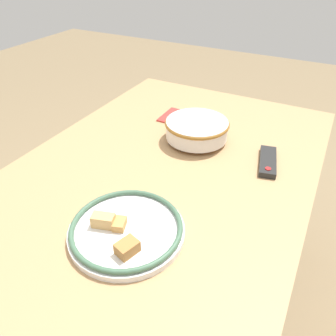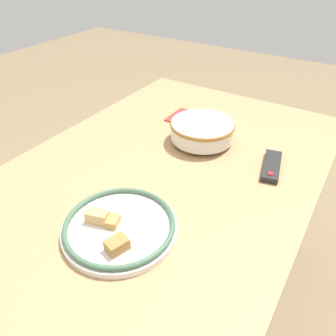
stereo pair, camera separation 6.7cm
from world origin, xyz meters
name	(u,v)px [view 2 (the right image)]	position (x,y,z in m)	size (l,w,h in m)	color
ground_plane	(162,302)	(0.00, 0.00, 0.00)	(8.00, 8.00, 0.00)	#7F6B4C
dining_table	(160,190)	(0.00, 0.00, 0.66)	(1.46, 0.94, 0.74)	tan
noodle_bowl	(202,130)	(-0.24, 0.03, 0.78)	(0.24, 0.24, 0.08)	silver
food_plate	(119,227)	(0.28, 0.06, 0.75)	(0.30, 0.30, 0.05)	white
tv_remote	(271,166)	(-0.21, 0.30, 0.75)	(0.18, 0.09, 0.02)	black
folded_napkin	(182,117)	(-0.38, -0.14, 0.74)	(0.14, 0.10, 0.01)	#B2332D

